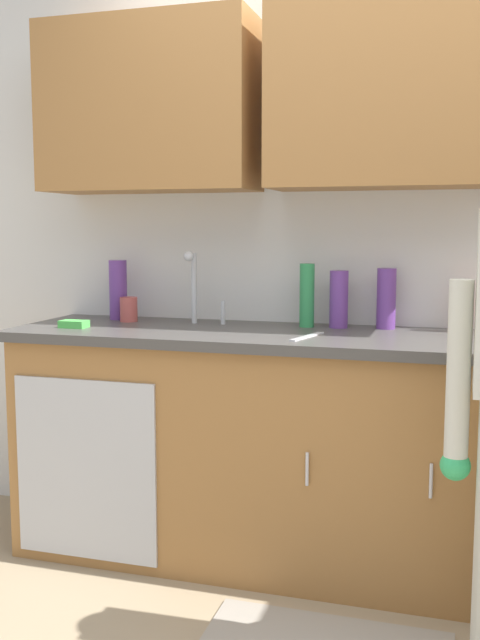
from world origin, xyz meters
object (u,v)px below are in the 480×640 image
bottle_water_short (339,299)px  cup_by_sink (129,309)px  sponge (74,324)px  knife_on_counter (307,337)px  bottle_water_tall (118,290)px  bottle_dish_liquid (386,299)px  bottle_cleaner_spray (462,307)px  bottle_soap (307,295)px  sink (191,331)px

bottle_water_short → cup_by_sink: size_ratio=2.19×
cup_by_sink → sponge: size_ratio=0.97×
knife_on_counter → bottle_water_tall: bearing=86.8°
bottle_dish_liquid → bottle_water_short: (-0.19, -0.03, -0.01)m
bottle_water_tall → knife_on_counter: bearing=-18.2°
bottle_water_short → bottle_cleaner_spray: (0.48, 0.02, -0.02)m
bottle_soap → bottle_cleaner_spray: size_ratio=1.34×
bottle_water_tall → bottle_cleaner_spray: bearing=0.9°
bottle_water_tall → bottle_dish_liquid: bearing=1.4°
bottle_water_short → bottle_cleaner_spray: bearing=2.2°
bottle_water_short → bottle_cleaner_spray: 0.48m
sink → bottle_dish_liquid: size_ratio=2.04×
bottle_soap → sponge: bearing=-161.7°
bottle_water_short → knife_on_counter: bearing=-102.3°
bottle_soap → bottle_water_tall: bearing=179.3°
bottle_cleaner_spray → knife_on_counter: (-0.55, -0.33, -0.09)m
bottle_water_short → cup_by_sink: (-0.91, -0.07, -0.06)m
bottle_soap → knife_on_counter: (0.06, -0.29, -0.13)m
sponge → sink: bearing=16.4°
bottle_water_tall → bottle_water_short: 0.99m
sink → bottle_cleaner_spray: bearing=10.6°
sink → bottle_water_short: size_ratio=2.13×
bottle_water_tall → bottle_cleaner_spray: 1.47m
bottle_cleaner_spray → bottle_dish_liquid: bearing=178.8°
sponge → bottle_soap: bearing=18.3°
sink → bottle_water_tall: bearing=157.0°
knife_on_counter → bottle_water_short: bearing=2.7°
sink → cup_by_sink: sink is taller
bottle_water_tall → bottle_cleaner_spray: bottle_water_tall is taller
bottle_water_tall → cup_by_sink: size_ratio=2.47×
bottle_dish_liquid → cup_by_sink: bearing=-175.3°
sink → bottle_dish_liquid: bearing=15.0°
sponge → bottle_cleaner_spray: bearing=12.4°
knife_on_counter → sponge: 0.97m
bottle_soap → sponge: size_ratio=2.38×
bottle_water_short → sponge: size_ratio=2.13×
bottle_dish_liquid → bottle_soap: bottle_soap is taller
sink → bottle_dish_liquid: sink is taller
bottle_water_tall → knife_on_counter: bottle_water_tall is taller
sink → bottle_cleaner_spray: (1.06, 0.20, 0.11)m
bottle_water_tall → bottle_soap: bearing=-0.7°
sink → knife_on_counter: 0.53m
sink → sponge: (-0.46, -0.14, 0.03)m
cup_by_sink → knife_on_counter: (0.84, -0.24, -0.05)m
bottle_soap → cup_by_sink: bearing=-176.3°
bottle_water_tall → sink: bearing=-23.0°
bottle_water_short → knife_on_counter: bottle_water_short is taller
cup_by_sink → knife_on_counter: bearing=-16.0°
bottle_soap → bottle_cleaner_spray: 0.62m
bottle_dish_liquid → bottle_water_short: 0.19m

